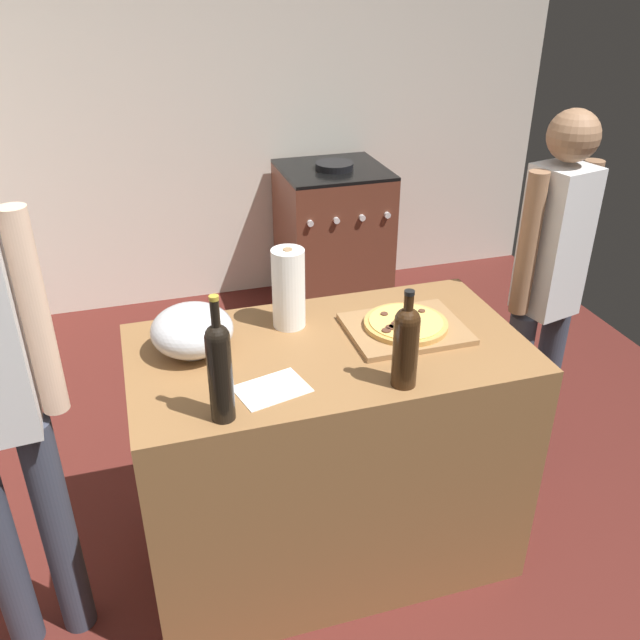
% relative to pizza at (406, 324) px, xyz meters
% --- Properties ---
extents(ground_plane, '(4.43, 3.68, 0.02)m').
position_rel_pizza_xyz_m(ground_plane, '(-0.24, 0.82, -0.96)').
color(ground_plane, '#511E19').
extents(kitchen_wall_rear, '(4.43, 0.10, 2.60)m').
position_rel_pizza_xyz_m(kitchen_wall_rear, '(-0.24, 2.41, 0.35)').
color(kitchen_wall_rear, silver).
rests_on(kitchen_wall_rear, ground_plane).
extents(counter, '(1.33, 0.72, 0.92)m').
position_rel_pizza_xyz_m(counter, '(-0.29, -0.02, -0.49)').
color(counter, olive).
rests_on(counter, ground_plane).
extents(cutting_board, '(0.40, 0.32, 0.02)m').
position_rel_pizza_xyz_m(cutting_board, '(0.00, 0.00, -0.02)').
color(cutting_board, '#9E7247').
rests_on(cutting_board, counter).
extents(pizza, '(0.29, 0.29, 0.03)m').
position_rel_pizza_xyz_m(pizza, '(0.00, 0.00, 0.00)').
color(pizza, tan).
rests_on(pizza, cutting_board).
extents(mixing_bowl, '(0.27, 0.27, 0.16)m').
position_rel_pizza_xyz_m(mixing_bowl, '(-0.72, 0.07, 0.05)').
color(mixing_bowl, '#B2B2B7').
rests_on(mixing_bowl, counter).
extents(paper_towel_roll, '(0.11, 0.11, 0.29)m').
position_rel_pizza_xyz_m(paper_towel_roll, '(-0.37, 0.16, 0.11)').
color(paper_towel_roll, white).
rests_on(paper_towel_roll, counter).
extents(wine_bottle_dark, '(0.08, 0.08, 0.32)m').
position_rel_pizza_xyz_m(wine_bottle_dark, '(-0.13, -0.30, 0.11)').
color(wine_bottle_dark, '#331E0F').
rests_on(wine_bottle_dark, counter).
extents(wine_bottle_amber, '(0.07, 0.07, 0.39)m').
position_rel_pizza_xyz_m(wine_bottle_amber, '(-0.69, -0.31, 0.14)').
color(wine_bottle_amber, black).
rests_on(wine_bottle_amber, counter).
extents(recipe_sheet, '(0.24, 0.20, 0.00)m').
position_rel_pizza_xyz_m(recipe_sheet, '(-0.53, -0.21, -0.03)').
color(recipe_sheet, white).
rests_on(recipe_sheet, counter).
extents(stove, '(0.64, 0.64, 0.96)m').
position_rel_pizza_xyz_m(stove, '(0.38, 2.01, -0.49)').
color(stove, brown).
rests_on(stove, ground_plane).
extents(person_in_red, '(0.36, 0.24, 1.60)m').
position_rel_pizza_xyz_m(person_in_red, '(0.71, 0.21, -0.04)').
color(person_in_red, '#383D4C').
rests_on(person_in_red, ground_plane).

